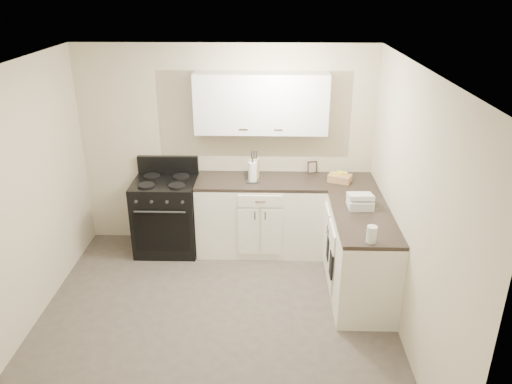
{
  "coord_description": "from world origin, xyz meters",
  "views": [
    {
      "loc": [
        0.52,
        -4.06,
        3.18
      ],
      "look_at": [
        0.39,
        0.85,
        1.06
      ],
      "focal_mm": 35.0,
      "sensor_mm": 36.0,
      "label": 1
    }
  ],
  "objects_px": {
    "stove": "(167,216)",
    "wicker_basket": "(340,178)",
    "countertop_grill": "(360,203)",
    "paper_towel": "(253,172)",
    "knife_block": "(254,168)"
  },
  "relations": [
    {
      "from": "stove",
      "to": "countertop_grill",
      "type": "height_order",
      "value": "countertop_grill"
    },
    {
      "from": "countertop_grill",
      "to": "wicker_basket",
      "type": "bearing_deg",
      "value": 98.24
    },
    {
      "from": "paper_towel",
      "to": "stove",
      "type": "bearing_deg",
      "value": 178.84
    },
    {
      "from": "wicker_basket",
      "to": "countertop_grill",
      "type": "distance_m",
      "value": 0.73
    },
    {
      "from": "wicker_basket",
      "to": "countertop_grill",
      "type": "bearing_deg",
      "value": -80.25
    },
    {
      "from": "stove",
      "to": "wicker_basket",
      "type": "relative_size",
      "value": 3.53
    },
    {
      "from": "stove",
      "to": "paper_towel",
      "type": "distance_m",
      "value": 1.23
    },
    {
      "from": "stove",
      "to": "wicker_basket",
      "type": "distance_m",
      "value": 2.17
    },
    {
      "from": "stove",
      "to": "countertop_grill",
      "type": "xyz_separation_m",
      "value": [
        2.23,
        -0.72,
        0.53
      ]
    },
    {
      "from": "stove",
      "to": "paper_towel",
      "type": "height_order",
      "value": "paper_towel"
    },
    {
      "from": "knife_block",
      "to": "paper_towel",
      "type": "relative_size",
      "value": 1.04
    },
    {
      "from": "countertop_grill",
      "to": "knife_block",
      "type": "bearing_deg",
      "value": 143.46
    },
    {
      "from": "knife_block",
      "to": "countertop_grill",
      "type": "relative_size",
      "value": 0.98
    },
    {
      "from": "stove",
      "to": "knife_block",
      "type": "height_order",
      "value": "knife_block"
    },
    {
      "from": "stove",
      "to": "wicker_basket",
      "type": "xyz_separation_m",
      "value": [
        2.11,
        0.0,
        0.52
      ]
    }
  ]
}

